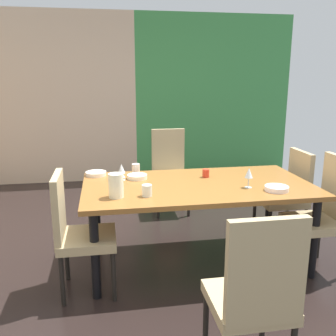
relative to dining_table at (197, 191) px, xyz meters
name	(u,v)px	position (x,y,z in m)	size (l,w,h in m)	color
ground_plane	(158,271)	(-0.38, -0.11, -0.69)	(5.40, 6.37, 0.02)	black
back_panel_interior	(45,99)	(-1.68, 3.03, 0.64)	(2.80, 0.10, 2.65)	beige
garden_window_panel	(213,98)	(1.02, 3.03, 0.64)	(2.61, 0.10, 2.65)	#3E8D49
dining_table	(197,191)	(0.00, 0.00, 0.00)	(2.01, 1.08, 0.75)	#905C29
chair_head_far	(170,168)	(0.00, 1.41, -0.13)	(0.44, 0.45, 1.03)	tan
chair_left_near	(76,229)	(-1.05, -0.32, -0.15)	(0.44, 0.44, 0.97)	tan
chair_head_near	(255,293)	(-0.03, -1.41, -0.13)	(0.44, 0.44, 1.02)	tan
chair_right_near	(324,210)	(1.05, -0.32, -0.13)	(0.44, 0.44, 1.03)	tan
chair_right_far	(288,192)	(1.04, 0.32, -0.16)	(0.44, 0.44, 0.95)	tan
wine_glass_center	(249,174)	(0.40, -0.19, 0.20)	(0.07, 0.07, 0.17)	silver
wine_glass_right	(121,169)	(-0.66, 0.23, 0.18)	(0.07, 0.07, 0.15)	silver
serving_bowl_rear	(277,188)	(0.60, -0.32, 0.09)	(0.20, 0.20, 0.04)	white
serving_bowl_near_shelf	(137,177)	(-0.51, 0.25, 0.09)	(0.19, 0.19, 0.04)	white
serving_bowl_west	(96,174)	(-0.89, 0.43, 0.09)	(0.20, 0.20, 0.04)	white
cup_south	(147,190)	(-0.48, -0.28, 0.12)	(0.08, 0.08, 0.09)	silver
cup_corner	(136,169)	(-0.51, 0.44, 0.12)	(0.08, 0.08, 0.10)	beige
cup_north	(206,173)	(0.13, 0.20, 0.11)	(0.06, 0.06, 0.08)	red
pitcher_east	(116,185)	(-0.72, -0.26, 0.17)	(0.13, 0.12, 0.19)	white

